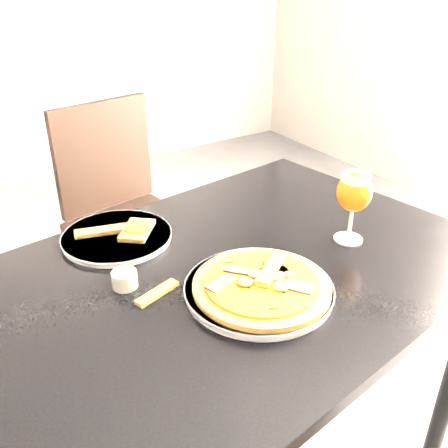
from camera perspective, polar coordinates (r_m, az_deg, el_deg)
dining_table at (r=1.17m, az=0.66°, el=-8.73°), size 1.30×0.97×0.75m
chair_far at (r=1.96m, az=-11.14°, el=1.29°), size 0.49×0.49×0.90m
plate_main at (r=1.04m, az=3.99°, el=-7.46°), size 0.41×0.41×0.02m
pizza at (r=1.03m, az=4.35°, el=-6.85°), size 0.28×0.28×0.03m
plate_second at (r=1.26m, az=-12.13°, el=-1.43°), size 0.32×0.32×0.01m
crust_scraps at (r=1.26m, az=-11.21°, el=-0.68°), size 0.20×0.14×0.02m
loose_crust at (r=1.05m, az=-7.63°, el=-7.79°), size 0.11×0.05×0.01m
sauce_cup at (r=1.07m, az=-11.29°, el=-6.14°), size 0.05×0.05×0.04m
beer_glass at (r=1.21m, az=14.67°, el=3.49°), size 0.08×0.08×0.18m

